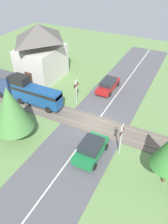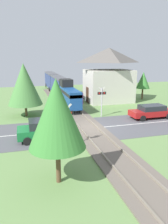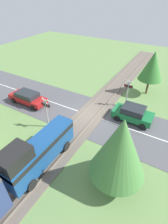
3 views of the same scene
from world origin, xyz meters
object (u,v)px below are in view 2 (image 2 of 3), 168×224
object	(u,v)px
crossing_signal_east_approach	(102,98)
station_building	(109,76)
car_near_crossing	(43,129)
pedestrian_by_station	(82,98)
train	(58,85)
crossing_signal_west_approach	(67,120)
car_far_side	(152,111)

from	to	relation	value
crossing_signal_east_approach	station_building	xyz separation A→B (m)	(3.67, 7.25, 1.58)
crossing_signal_east_approach	station_building	size ratio (longest dim) A/B	0.43
car_near_crossing	pedestrian_by_station	size ratio (longest dim) A/B	2.23
train	crossing_signal_west_approach	distance (m)	19.56
car_near_crossing	crossing_signal_west_approach	size ratio (longest dim) A/B	1.23
crossing_signal_west_approach	crossing_signal_east_approach	xyz separation A→B (m)	(5.10, 7.01, 0.00)
train	pedestrian_by_station	xyz separation A→B (m)	(2.22, -5.82, -1.12)
train	car_far_side	distance (m)	16.18
car_far_side	crossing_signal_west_approach	bearing A→B (deg)	-153.07
car_near_crossing	car_far_side	xyz separation A→B (m)	(11.13, 2.88, -0.07)
station_building	pedestrian_by_station	distance (m)	4.93
crossing_signal_west_approach	crossing_signal_east_approach	world-z (taller)	same
car_near_crossing	pedestrian_by_station	xyz separation A→B (m)	(6.17, 11.51, -0.02)
car_far_side	station_building	world-z (taller)	station_building
station_building	crossing_signal_east_approach	bearing A→B (deg)	-116.86
car_near_crossing	station_building	bearing A→B (deg)	50.18
train	crossing_signal_west_approach	xyz separation A→B (m)	(-2.55, -19.40, 0.10)
crossing_signal_west_approach	train	bearing A→B (deg)	82.51
car_far_side	station_building	xyz separation A→B (m)	(-0.96, 9.31, 2.85)
train	car_near_crossing	xyz separation A→B (m)	(-3.95, -17.33, -1.10)
pedestrian_by_station	train	bearing A→B (deg)	110.91
car_near_crossing	crossing_signal_east_approach	distance (m)	8.25
car_far_side	station_building	size ratio (longest dim) A/B	0.62
crossing_signal_east_approach	crossing_signal_west_approach	bearing A→B (deg)	-126.03
pedestrian_by_station	station_building	bearing A→B (deg)	9.68
car_near_crossing	crossing_signal_east_approach	xyz separation A→B (m)	(6.50, 4.95, 1.19)
crossing_signal_west_approach	crossing_signal_east_approach	bearing A→B (deg)	53.97
crossing_signal_east_approach	station_building	world-z (taller)	station_building
train	car_far_side	xyz separation A→B (m)	(7.19, -14.45, -1.16)
crossing_signal_east_approach	pedestrian_by_station	distance (m)	6.69
car_far_side	pedestrian_by_station	bearing A→B (deg)	119.89
train	car_far_side	world-z (taller)	train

